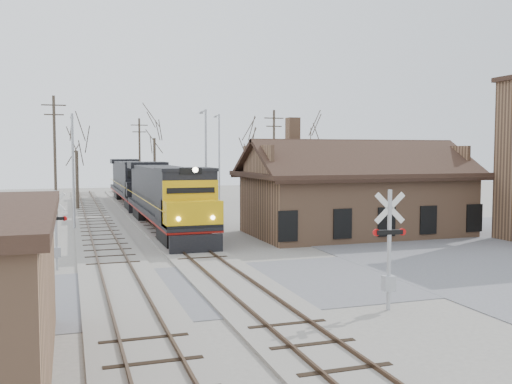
{
  "coord_description": "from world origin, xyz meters",
  "views": [
    {
      "loc": [
        -6.5,
        -22.53,
        5.57
      ],
      "look_at": [
        3.89,
        9.0,
        3.24
      ],
      "focal_mm": 40.0,
      "sensor_mm": 36.0,
      "label": 1
    }
  ],
  "objects": [
    {
      "name": "ground",
      "position": [
        0.0,
        0.0,
        0.0
      ],
      "size": [
        140.0,
        140.0,
        0.0
      ],
      "primitive_type": "plane",
      "color": "gray",
      "rests_on": "ground"
    },
    {
      "name": "road",
      "position": [
        0.0,
        0.0,
        0.01
      ],
      "size": [
        60.0,
        9.0,
        0.03
      ],
      "primitive_type": "cube",
      "color": "#5C5C60",
      "rests_on": "ground"
    },
    {
      "name": "track_main",
      "position": [
        0.0,
        15.0,
        0.07
      ],
      "size": [
        3.4,
        90.0,
        0.24
      ],
      "color": "gray",
      "rests_on": "ground"
    },
    {
      "name": "track_siding",
      "position": [
        -4.5,
        15.0,
        0.07
      ],
      "size": [
        3.4,
        90.0,
        0.24
      ],
      "color": "gray",
      "rests_on": "ground"
    },
    {
      "name": "depot",
      "position": [
        11.99,
        12.0,
        2.41
      ],
      "size": [
        15.2,
        9.31,
        7.9
      ],
      "color": "#93694C",
      "rests_on": "ground"
    },
    {
      "name": "locomotive_lead",
      "position": [
        0.0,
        17.5,
        2.48
      ],
      "size": [
        3.17,
        21.23,
        4.72
      ],
      "color": "black",
      "rests_on": "ground"
    },
    {
      "name": "locomotive_trailing",
      "position": [
        0.0,
        39.01,
        2.48
      ],
      "size": [
        3.17,
        21.23,
        4.46
      ],
      "color": "black",
      "rests_on": "ground"
    },
    {
      "name": "crossbuck_near",
      "position": [
        4.13,
        -5.21,
        1.99
      ],
      "size": [
        1.21,
        0.32,
        4.27
      ],
      "rotation": [
        0.0,
        0.0,
        -0.15
      ],
      "color": "#A5A8AD",
      "rests_on": "ground"
    },
    {
      "name": "crossbuck_far",
      "position": [
        -7.11,
        5.67,
        1.8
      ],
      "size": [
        1.03,
        0.48,
        3.79
      ],
      "rotation": [
        0.0,
        0.0,
        2.75
      ],
      "color": "#A5A8AD",
      "rests_on": "ground"
    },
    {
      "name": "streetlight_a",
      "position": [
        -6.17,
        20.46,
        4.69
      ],
      "size": [
        0.25,
        2.04,
        8.32
      ],
      "color": "#A5A8AD",
      "rests_on": "ground"
    },
    {
      "name": "streetlight_b",
      "position": [
        4.57,
        24.72,
        5.12
      ],
      "size": [
        0.25,
        2.04,
        9.17
      ],
      "color": "#A5A8AD",
      "rests_on": "ground"
    },
    {
      "name": "streetlight_c",
      "position": [
        8.72,
        36.2,
        5.33
      ],
      "size": [
        0.25,
        2.04,
        9.57
      ],
      "color": "#A5A8AD",
      "rests_on": "ground"
    },
    {
      "name": "utility_pole_a",
      "position": [
        -7.56,
        28.77,
        5.39
      ],
      "size": [
        2.0,
        0.24,
        10.33
      ],
      "color": "#382D23",
      "rests_on": "ground"
    },
    {
      "name": "utility_pole_b",
      "position": [
        1.61,
        46.36,
        5.01
      ],
      "size": [
        2.0,
        0.24,
        9.58
      ],
      "color": "#382D23",
      "rests_on": "ground"
    },
    {
      "name": "utility_pole_c",
      "position": [
        12.87,
        30.55,
        5.08
      ],
      "size": [
        2.0,
        0.24,
        9.72
      ],
      "color": "#382D23",
      "rests_on": "ground"
    },
    {
      "name": "tree_b",
      "position": [
        -5.72,
        35.05,
        6.64
      ],
      "size": [
        3.81,
        3.81,
        9.33
      ],
      "color": "#382D23",
      "rests_on": "ground"
    },
    {
      "name": "tree_c",
      "position": [
        3.33,
        46.04,
        8.45
      ],
      "size": [
        4.84,
        4.84,
        11.86
      ],
      "color": "#382D23",
      "rests_on": "ground"
    },
    {
      "name": "tree_d",
      "position": [
        12.91,
        39.37,
        6.91
      ],
      "size": [
        3.96,
        3.96,
        9.71
      ],
      "color": "#382D23",
      "rests_on": "ground"
    },
    {
      "name": "tree_e",
      "position": [
        20.38,
        37.52,
        7.46
      ],
      "size": [
        4.27,
        4.27,
        10.47
      ],
      "color": "#382D23",
      "rests_on": "ground"
    }
  ]
}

